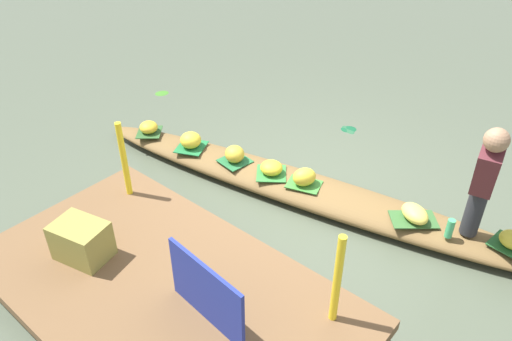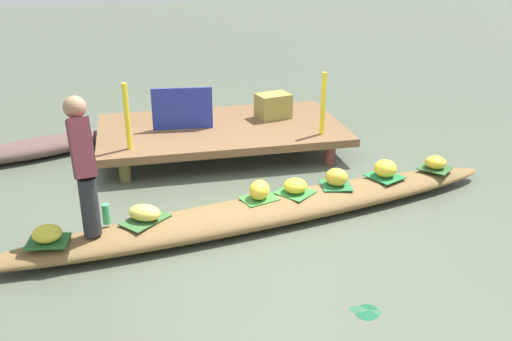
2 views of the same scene
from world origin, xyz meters
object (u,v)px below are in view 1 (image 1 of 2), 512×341
(banana_bunch_6, at_px, (304,177))
(water_bottle, at_px, (450,228))
(banana_bunch_1, at_px, (271,168))
(vendor_person, at_px, (485,176))
(produce_crate, at_px, (82,241))
(banana_bunch_2, at_px, (235,154))
(banana_bunch_0, at_px, (191,140))
(banana_bunch_5, at_px, (415,213))
(market_banner, at_px, (206,293))
(banana_bunch_3, at_px, (149,127))
(vendor_boat, at_px, (305,189))

(banana_bunch_6, xyz_separation_m, water_bottle, (-1.51, -0.19, -0.00))
(banana_bunch_1, distance_m, vendor_person, 2.17)
(banana_bunch_6, relative_size, produce_crate, 0.58)
(banana_bunch_1, xyz_separation_m, vendor_person, (-2.05, -0.35, 0.62))
(banana_bunch_2, bearing_deg, vendor_person, -170.55)
(banana_bunch_0, distance_m, banana_bunch_2, 0.62)
(banana_bunch_5, distance_m, market_banner, 2.32)
(banana_bunch_3, height_order, water_bottle, water_bottle)
(banana_bunch_5, xyz_separation_m, water_bottle, (-0.35, 0.02, 0.02))
(banana_bunch_2, bearing_deg, banana_bunch_3, 8.92)
(vendor_boat, distance_m, market_banner, 2.21)
(vendor_boat, bearing_deg, banana_bunch_0, 1.65)
(banana_bunch_5, height_order, banana_bunch_6, banana_bunch_6)
(banana_bunch_0, relative_size, banana_bunch_5, 0.80)
(banana_bunch_0, height_order, banana_bunch_5, banana_bunch_0)
(vendor_boat, bearing_deg, banana_bunch_3, 0.36)
(banana_bunch_5, bearing_deg, vendor_person, -171.54)
(banana_bunch_5, height_order, water_bottle, water_bottle)
(banana_bunch_3, bearing_deg, market_banner, 148.46)
(banana_bunch_0, distance_m, banana_bunch_6, 1.51)
(banana_bunch_2, relative_size, market_banner, 0.31)
(market_banner, bearing_deg, vendor_person, -109.97)
(banana_bunch_1, height_order, vendor_person, vendor_person)
(banana_bunch_5, height_order, vendor_person, vendor_person)
(banana_bunch_1, height_order, banana_bunch_2, banana_bunch_2)
(banana_bunch_5, xyz_separation_m, produce_crate, (1.87, 2.42, 0.23))
(banana_bunch_2, height_order, vendor_person, vendor_person)
(vendor_person, relative_size, water_bottle, 6.29)
(banana_bunch_1, relative_size, banana_bunch_5, 0.79)
(vendor_boat, bearing_deg, banana_bunch_1, 9.00)
(banana_bunch_6, relative_size, vendor_person, 0.21)
(vendor_boat, xyz_separation_m, banana_bunch_2, (0.85, 0.20, 0.21))
(vendor_person, bearing_deg, market_banner, 64.46)
(banana_bunch_2, bearing_deg, banana_bunch_0, 10.01)
(market_banner, bearing_deg, vendor_boat, -68.68)
(vendor_person, bearing_deg, banana_bunch_0, 9.56)
(banana_bunch_5, xyz_separation_m, banana_bunch_6, (1.16, 0.21, 0.02))
(vendor_person, height_order, water_bottle, vendor_person)
(banana_bunch_3, distance_m, banana_bunch_5, 3.37)
(vendor_person, height_order, market_banner, vendor_person)
(produce_crate, bearing_deg, vendor_person, -133.41)
(banana_bunch_3, bearing_deg, banana_bunch_2, -171.08)
(vendor_boat, height_order, banana_bunch_6, banana_bunch_6)
(water_bottle, distance_m, market_banner, 2.42)
(banana_bunch_3, xyz_separation_m, banana_bunch_6, (-2.16, -0.34, 0.03))
(banana_bunch_1, distance_m, banana_bunch_2, 0.49)
(banana_bunch_5, xyz_separation_m, market_banner, (0.61, 2.22, 0.33))
(vendor_boat, bearing_deg, banana_bunch_2, 3.11)
(banana_bunch_3, bearing_deg, banana_bunch_5, -170.61)
(banana_bunch_3, bearing_deg, produce_crate, 127.73)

